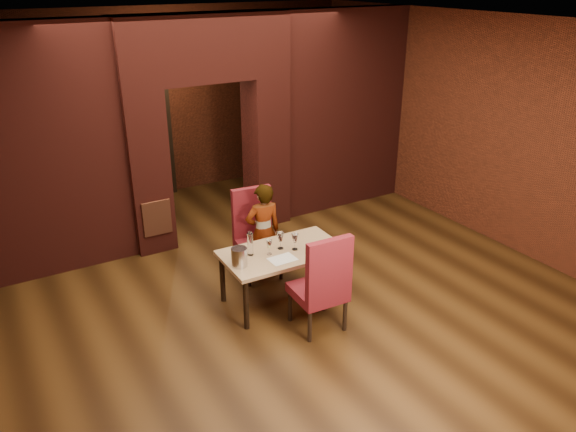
# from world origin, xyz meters

# --- Properties ---
(floor) EXTENTS (8.00, 8.00, 0.00)m
(floor) POSITION_xyz_m (0.00, 0.00, 0.00)
(floor) COLOR #402710
(floor) RESTS_ON ground
(ceiling) EXTENTS (7.00, 8.00, 0.04)m
(ceiling) POSITION_xyz_m (0.00, 0.00, 3.20)
(ceiling) COLOR silver
(ceiling) RESTS_ON ground
(wall_back) EXTENTS (7.00, 0.04, 3.20)m
(wall_back) POSITION_xyz_m (0.00, 4.00, 1.60)
(wall_back) COLOR maroon
(wall_back) RESTS_ON ground
(wall_right) EXTENTS (0.04, 8.00, 3.20)m
(wall_right) POSITION_xyz_m (3.50, 0.00, 1.60)
(wall_right) COLOR maroon
(wall_right) RESTS_ON ground
(pillar_left) EXTENTS (0.55, 0.55, 2.30)m
(pillar_left) POSITION_xyz_m (-0.95, 2.00, 1.15)
(pillar_left) COLOR maroon
(pillar_left) RESTS_ON ground
(pillar_right) EXTENTS (0.55, 0.55, 2.30)m
(pillar_right) POSITION_xyz_m (0.95, 2.00, 1.15)
(pillar_right) COLOR maroon
(pillar_right) RESTS_ON ground
(lintel) EXTENTS (2.45, 0.55, 0.90)m
(lintel) POSITION_xyz_m (0.00, 2.00, 2.75)
(lintel) COLOR maroon
(lintel) RESTS_ON ground
(wing_wall_left) EXTENTS (2.28, 0.35, 3.20)m
(wing_wall_left) POSITION_xyz_m (-2.36, 2.00, 1.60)
(wing_wall_left) COLOR maroon
(wing_wall_left) RESTS_ON ground
(wing_wall_right) EXTENTS (2.28, 0.35, 3.20)m
(wing_wall_right) POSITION_xyz_m (2.36, 2.00, 1.60)
(wing_wall_right) COLOR maroon
(wing_wall_right) RESTS_ON ground
(vent_panel) EXTENTS (0.40, 0.03, 0.50)m
(vent_panel) POSITION_xyz_m (-0.95, 1.71, 0.55)
(vent_panel) COLOR #A55030
(vent_panel) RESTS_ON ground
(rear_door) EXTENTS (0.90, 0.08, 2.10)m
(rear_door) POSITION_xyz_m (-0.40, 3.94, 1.05)
(rear_door) COLOR black
(rear_door) RESTS_ON ground
(rear_door_frame) EXTENTS (1.02, 0.04, 2.22)m
(rear_door_frame) POSITION_xyz_m (-0.40, 3.90, 1.05)
(rear_door_frame) COLOR black
(rear_door_frame) RESTS_ON ground
(dining_table) EXTENTS (1.45, 0.84, 0.67)m
(dining_table) POSITION_xyz_m (-0.06, -0.25, 0.34)
(dining_table) COLOR tan
(dining_table) RESTS_ON ground
(chair_far) EXTENTS (0.58, 0.58, 1.16)m
(chair_far) POSITION_xyz_m (-0.02, 0.44, 0.58)
(chair_far) COLOR maroon
(chair_far) RESTS_ON ground
(chair_near) EXTENTS (0.57, 0.57, 1.18)m
(chair_near) POSITION_xyz_m (-0.00, -0.92, 0.59)
(chair_near) COLOR maroon
(chair_near) RESTS_ON ground
(person_seated) EXTENTS (0.50, 0.36, 1.30)m
(person_seated) POSITION_xyz_m (0.01, 0.37, 0.65)
(person_seated) COLOR white
(person_seated) RESTS_ON ground
(wine_glass_a) EXTENTS (0.07, 0.07, 0.18)m
(wine_glass_a) POSITION_xyz_m (-0.24, -0.25, 0.76)
(wine_glass_a) COLOR white
(wine_glass_a) RESTS_ON dining_table
(wine_glass_b) EXTENTS (0.09, 0.09, 0.21)m
(wine_glass_b) POSITION_xyz_m (-0.05, -0.19, 0.78)
(wine_glass_b) COLOR silver
(wine_glass_b) RESTS_ON dining_table
(wine_glass_c) EXTENTS (0.08, 0.08, 0.20)m
(wine_glass_c) POSITION_xyz_m (0.08, -0.29, 0.77)
(wine_glass_c) COLOR white
(wine_glass_c) RESTS_ON dining_table
(tasting_sheet) EXTENTS (0.31, 0.23, 0.00)m
(tasting_sheet) POSITION_xyz_m (-0.17, -0.43, 0.67)
(tasting_sheet) COLOR silver
(tasting_sheet) RESTS_ON dining_table
(wine_bucket) EXTENTS (0.18, 0.18, 0.22)m
(wine_bucket) POSITION_xyz_m (-0.66, -0.32, 0.78)
(wine_bucket) COLOR #AEAEB5
(wine_bucket) RESTS_ON dining_table
(water_bottle) EXTENTS (0.07, 0.07, 0.30)m
(water_bottle) POSITION_xyz_m (-0.44, -0.15, 0.82)
(water_bottle) COLOR silver
(water_bottle) RESTS_ON dining_table
(potted_plant) EXTENTS (0.41, 0.39, 0.37)m
(potted_plant) POSITION_xyz_m (0.79, 0.52, 0.18)
(potted_plant) COLOR #335A26
(potted_plant) RESTS_ON ground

